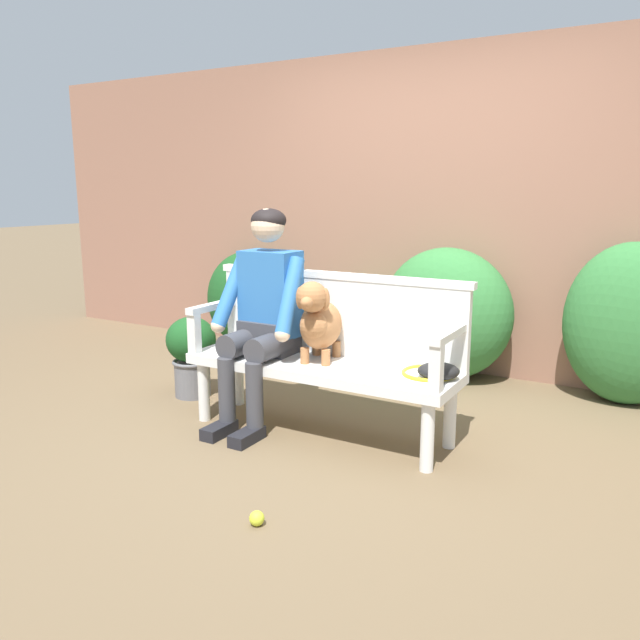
{
  "coord_description": "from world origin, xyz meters",
  "views": [
    {
      "loc": [
        1.77,
        -3.07,
        1.42
      ],
      "look_at": [
        0.0,
        0.0,
        0.68
      ],
      "focal_mm": 35.75,
      "sensor_mm": 36.0,
      "label": 1
    }
  ],
  "objects": [
    {
      "name": "ground_plane",
      "position": [
        0.0,
        0.0,
        0.0
      ],
      "size": [
        40.0,
        40.0,
        0.0
      ],
      "primitive_type": "plane",
      "color": "brown"
    },
    {
      "name": "brick_garden_fence",
      "position": [
        0.0,
        1.83,
        1.23
      ],
      "size": [
        8.0,
        0.3,
        2.46
      ],
      "primitive_type": "cube",
      "color": "#936651",
      "rests_on": "ground"
    },
    {
      "name": "hedge_bush_far_right",
      "position": [
        -1.6,
        1.49,
        0.43
      ],
      "size": [
        0.8,
        0.61,
        0.87
      ],
      "primitive_type": "ellipsoid",
      "color": "#194C1E",
      "rests_on": "ground"
    },
    {
      "name": "hedge_bush_mid_left",
      "position": [
        0.25,
        1.45,
        0.49
      ],
      "size": [
        1.0,
        0.69,
        0.99
      ],
      "primitive_type": "ellipsoid",
      "color": "#337538",
      "rests_on": "ground"
    },
    {
      "name": "hedge_bush_far_left",
      "position": [
        1.5,
        1.48,
        0.54
      ],
      "size": [
        0.84,
        0.53,
        1.08
      ],
      "primitive_type": "ellipsoid",
      "color": "#337538",
      "rests_on": "ground"
    },
    {
      "name": "hedge_bush_mid_right",
      "position": [
        -0.31,
        1.43,
        0.33
      ],
      "size": [
        1.09,
        0.74,
        0.67
      ],
      "primitive_type": "ellipsoid",
      "color": "#286B2D",
      "rests_on": "ground"
    },
    {
      "name": "garden_bench",
      "position": [
        0.0,
        0.0,
        0.37
      ],
      "size": [
        1.62,
        0.47,
        0.43
      ],
      "color": "white",
      "rests_on": "ground"
    },
    {
      "name": "bench_backrest",
      "position": [
        0.0,
        0.2,
        0.68
      ],
      "size": [
        1.66,
        0.06,
        0.5
      ],
      "color": "white",
      "rests_on": "garden_bench"
    },
    {
      "name": "bench_armrest_left_end",
      "position": [
        -0.77,
        -0.08,
        0.63
      ],
      "size": [
        0.06,
        0.47,
        0.28
      ],
      "color": "white",
      "rests_on": "garden_bench"
    },
    {
      "name": "bench_armrest_right_end",
      "position": [
        0.77,
        -0.08,
        0.63
      ],
      "size": [
        0.06,
        0.47,
        0.28
      ],
      "color": "white",
      "rests_on": "garden_bench"
    },
    {
      "name": "person_seated",
      "position": [
        -0.38,
        -0.01,
        0.71
      ],
      "size": [
        0.56,
        0.63,
        1.3
      ],
      "color": "black",
      "rests_on": "ground"
    },
    {
      "name": "dog_on_bench",
      "position": [
        -0.01,
        0.01,
        0.67
      ],
      "size": [
        0.29,
        0.49,
        0.49
      ],
      "color": "#AD7042",
      "rests_on": "garden_bench"
    },
    {
      "name": "tennis_racket",
      "position": [
        0.63,
        0.1,
        0.44
      ],
      "size": [
        0.32,
        0.58,
        0.03
      ],
      "color": "yellow",
      "rests_on": "garden_bench"
    },
    {
      "name": "baseball_glove",
      "position": [
        0.7,
        0.02,
        0.48
      ],
      "size": [
        0.27,
        0.24,
        0.09
      ],
      "primitive_type": "ellipsoid",
      "rotation": [
        0.0,
        0.0,
        0.4
      ],
      "color": "black",
      "rests_on": "garden_bench"
    },
    {
      "name": "tennis_ball",
      "position": [
        0.29,
        -1.05,
        0.03
      ],
      "size": [
        0.07,
        0.07,
        0.07
      ],
      "primitive_type": "sphere",
      "color": "#CCDB33",
      "rests_on": "ground"
    },
    {
      "name": "potted_plant",
      "position": [
        -1.11,
        0.15,
        0.32
      ],
      "size": [
        0.34,
        0.34,
        0.56
      ],
      "color": "slate",
      "rests_on": "ground"
    }
  ]
}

